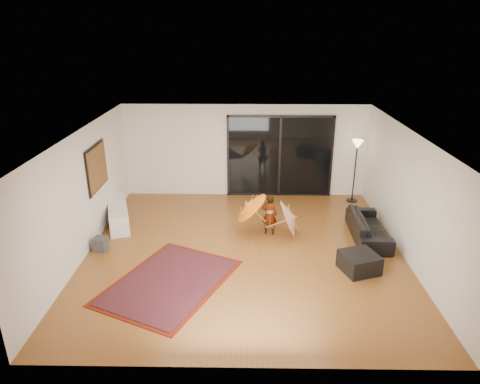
{
  "coord_description": "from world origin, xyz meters",
  "views": [
    {
      "loc": [
        0.04,
        -8.47,
        4.76
      ],
      "look_at": [
        -0.11,
        0.87,
        1.1
      ],
      "focal_mm": 32.0,
      "sensor_mm": 36.0,
      "label": 1
    }
  ],
  "objects_px": {
    "ottoman": "(359,262)",
    "child": "(270,215)",
    "sofa": "(369,227)",
    "media_console": "(118,213)"
  },
  "relations": [
    {
      "from": "child",
      "to": "sofa",
      "type": "bearing_deg",
      "value": -177.43
    },
    {
      "from": "media_console",
      "to": "ottoman",
      "type": "xyz_separation_m",
      "value": [
        5.62,
        -2.24,
        -0.06
      ]
    },
    {
      "from": "ottoman",
      "to": "media_console",
      "type": "bearing_deg",
      "value": 158.28
    },
    {
      "from": "ottoman",
      "to": "child",
      "type": "bearing_deg",
      "value": 136.69
    },
    {
      "from": "sofa",
      "to": "ottoman",
      "type": "relative_size",
      "value": 2.77
    },
    {
      "from": "media_console",
      "to": "ottoman",
      "type": "bearing_deg",
      "value": -39.89
    },
    {
      "from": "sofa",
      "to": "ottoman",
      "type": "height_order",
      "value": "sofa"
    },
    {
      "from": "sofa",
      "to": "child",
      "type": "bearing_deg",
      "value": 87.48
    },
    {
      "from": "media_console",
      "to": "sofa",
      "type": "height_order",
      "value": "sofa"
    },
    {
      "from": "sofa",
      "to": "child",
      "type": "relative_size",
      "value": 1.9
    }
  ]
}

